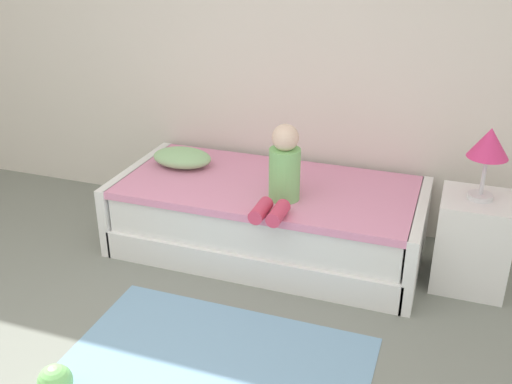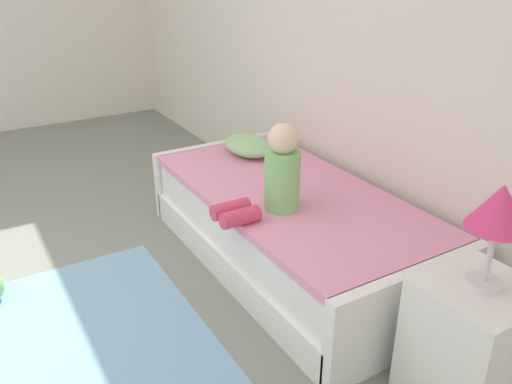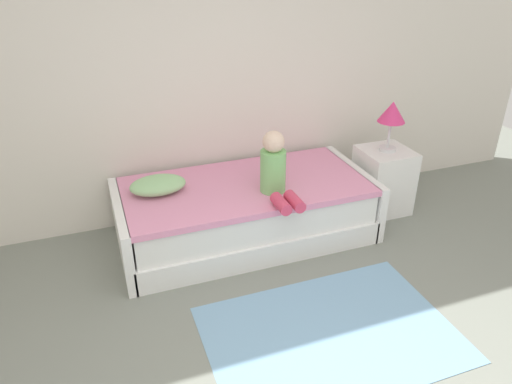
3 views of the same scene
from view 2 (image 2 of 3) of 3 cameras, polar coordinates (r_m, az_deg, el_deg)
The scene contains 7 objects.
wall_rear at distance 3.58m, azimuth 9.39°, elevation 18.27°, with size 7.20×0.10×2.90m, color silver.
bed at distance 3.32m, azimuth 3.71°, elevation -3.84°, with size 2.11×1.00×0.50m.
nightstand at distance 2.51m, azimuth 22.31°, elevation -15.12°, with size 0.44×0.44×0.60m, color white.
table_lamp at distance 2.18m, azimuth 24.97°, elevation -1.99°, with size 0.24×0.24×0.45m.
child_figure at distance 2.88m, azimuth 2.08°, elevation 1.69°, with size 0.20×0.51×0.50m.
pillow at distance 3.78m, azimuth -0.85°, elevation 5.12°, with size 0.44×0.30×0.13m, color #99CC8C.
area_rug at distance 2.93m, azimuth -17.16°, elevation -15.18°, with size 1.60×1.10×0.01m, color #7AA8CC.
Camera 2 is at (2.73, 0.32, 1.83)m, focal length 36.72 mm.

